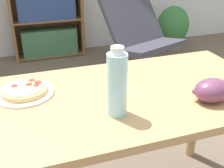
{
  "coord_description": "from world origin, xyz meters",
  "views": [
    {
      "loc": [
        -0.33,
        -1.14,
        1.33
      ],
      "look_at": [
        0.01,
        -0.14,
        0.8
      ],
      "focal_mm": 45.0,
      "sensor_mm": 36.0,
      "label": 1
    }
  ],
  "objects_px": {
    "drink_bottle": "(117,84)",
    "pizza_on_plate": "(24,91)",
    "grape_bunch": "(212,90)",
    "potted_plant_floor": "(173,28)",
    "bookshelf": "(46,4)",
    "lounge_chair_far": "(141,49)"
  },
  "relations": [
    {
      "from": "drink_bottle",
      "to": "pizza_on_plate",
      "type": "bearing_deg",
      "value": 139.54
    },
    {
      "from": "pizza_on_plate",
      "to": "grape_bunch",
      "type": "relative_size",
      "value": 1.56
    },
    {
      "from": "drink_bottle",
      "to": "potted_plant_floor",
      "type": "xyz_separation_m",
      "value": [
        1.68,
        2.43,
        -0.56
      ]
    },
    {
      "from": "grape_bunch",
      "to": "bookshelf",
      "type": "height_order",
      "value": "bookshelf"
    },
    {
      "from": "bookshelf",
      "to": "potted_plant_floor",
      "type": "relative_size",
      "value": 2.35
    },
    {
      "from": "pizza_on_plate",
      "to": "potted_plant_floor",
      "type": "bearing_deg",
      "value": 46.97
    },
    {
      "from": "lounge_chair_far",
      "to": "potted_plant_floor",
      "type": "height_order",
      "value": "lounge_chair_far"
    },
    {
      "from": "potted_plant_floor",
      "to": "pizza_on_plate",
      "type": "bearing_deg",
      "value": -133.03
    },
    {
      "from": "grape_bunch",
      "to": "drink_bottle",
      "type": "distance_m",
      "value": 0.41
    },
    {
      "from": "pizza_on_plate",
      "to": "grape_bunch",
      "type": "distance_m",
      "value": 0.79
    },
    {
      "from": "pizza_on_plate",
      "to": "drink_bottle",
      "type": "height_order",
      "value": "drink_bottle"
    },
    {
      "from": "pizza_on_plate",
      "to": "potted_plant_floor",
      "type": "distance_m",
      "value": 2.98
    },
    {
      "from": "drink_bottle",
      "to": "bookshelf",
      "type": "height_order",
      "value": "bookshelf"
    },
    {
      "from": "bookshelf",
      "to": "potted_plant_floor",
      "type": "xyz_separation_m",
      "value": [
        1.63,
        -0.29,
        -0.36
      ]
    },
    {
      "from": "grape_bunch",
      "to": "potted_plant_floor",
      "type": "relative_size",
      "value": 0.27
    },
    {
      "from": "drink_bottle",
      "to": "bookshelf",
      "type": "bearing_deg",
      "value": 88.98
    },
    {
      "from": "pizza_on_plate",
      "to": "bookshelf",
      "type": "height_order",
      "value": "bookshelf"
    },
    {
      "from": "pizza_on_plate",
      "to": "bookshelf",
      "type": "distance_m",
      "value": 2.48
    },
    {
      "from": "grape_bunch",
      "to": "potted_plant_floor",
      "type": "bearing_deg",
      "value": 62.57
    },
    {
      "from": "drink_bottle",
      "to": "bookshelf",
      "type": "relative_size",
      "value": 0.19
    },
    {
      "from": "bookshelf",
      "to": "potted_plant_floor",
      "type": "distance_m",
      "value": 1.7
    },
    {
      "from": "grape_bunch",
      "to": "drink_bottle",
      "type": "bearing_deg",
      "value": 175.11
    }
  ]
}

